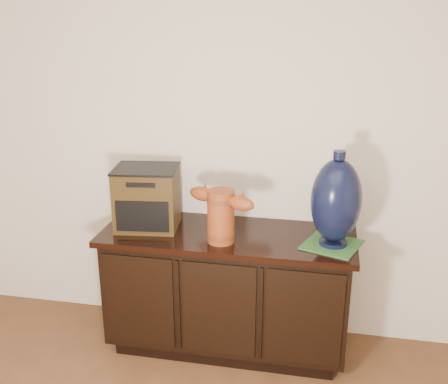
% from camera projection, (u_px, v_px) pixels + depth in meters
% --- Properties ---
extents(sideboard, '(1.46, 0.56, 0.75)m').
position_uv_depth(sideboard, '(227.00, 289.00, 3.14)').
color(sideboard, black).
rests_on(sideboard, ground).
extents(terracotta_vessel, '(0.41, 0.24, 0.30)m').
position_uv_depth(terracotta_vessel, '(221.00, 213.00, 2.85)').
color(terracotta_vessel, '#97431B').
rests_on(terracotta_vessel, sideboard).
extents(tv_radio, '(0.39, 0.33, 0.36)m').
position_uv_depth(tv_radio, '(147.00, 198.00, 3.05)').
color(tv_radio, '#39260E').
rests_on(tv_radio, sideboard).
extents(green_mat, '(0.36, 0.36, 0.01)m').
position_uv_depth(green_mat, '(332.00, 245.00, 2.85)').
color(green_mat, '#2C5E2A').
rests_on(green_mat, sideboard).
extents(lamp_base, '(0.34, 0.34, 0.52)m').
position_uv_depth(lamp_base, '(336.00, 201.00, 2.77)').
color(lamp_base, black).
rests_on(lamp_base, green_mat).
extents(spray_can, '(0.05, 0.05, 0.15)m').
position_uv_depth(spray_can, '(214.00, 215.00, 3.07)').
color(spray_can, '#5D1310').
rests_on(spray_can, sideboard).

